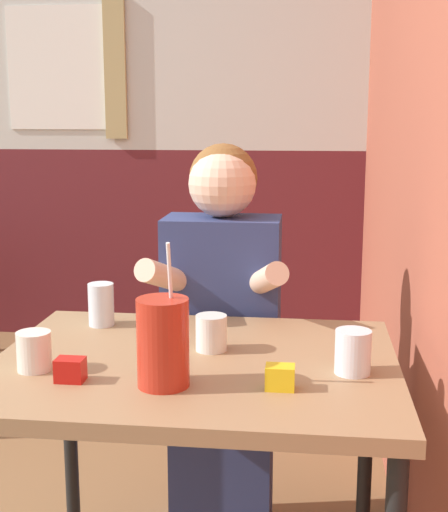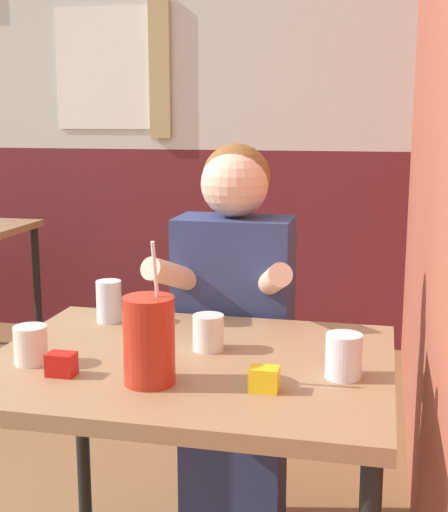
# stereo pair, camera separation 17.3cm
# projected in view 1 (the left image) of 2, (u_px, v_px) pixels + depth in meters

# --- Properties ---
(brick_wall_right) EXTENTS (0.08, 4.72, 2.70)m
(brick_wall_right) POSITION_uv_depth(u_px,v_px,m) (407.00, 97.00, 2.48)
(brick_wall_right) COLOR #9E4C38
(brick_wall_right) RESTS_ON ground_plane
(back_wall) EXTENTS (5.97, 0.09, 2.70)m
(back_wall) POSITION_uv_depth(u_px,v_px,m) (98.00, 103.00, 4.02)
(back_wall) COLOR silver
(back_wall) RESTS_ON ground_plane
(main_table) EXTENTS (0.93, 0.73, 0.73)m
(main_table) POSITION_uv_depth(u_px,v_px,m) (195.00, 390.00, 1.65)
(main_table) COLOR #93704C
(main_table) RESTS_ON ground_plane
(person_seated) EXTENTS (0.42, 0.40, 1.21)m
(person_seated) POSITION_uv_depth(u_px,v_px,m) (222.00, 338.00, 2.14)
(person_seated) COLOR navy
(person_seated) RESTS_ON ground_plane
(cocktail_pitcher) EXTENTS (0.11, 0.11, 0.31)m
(cocktail_pitcher) POSITION_uv_depth(u_px,v_px,m) (163.00, 342.00, 1.46)
(cocktail_pitcher) COLOR #B22819
(cocktail_pitcher) RESTS_ON main_table
(glass_near_pitcher) EXTENTS (0.08, 0.08, 0.10)m
(glass_near_pitcher) POSITION_uv_depth(u_px,v_px,m) (353.00, 352.00, 1.54)
(glass_near_pitcher) COLOR silver
(glass_near_pitcher) RESTS_ON main_table
(glass_center) EXTENTS (0.07, 0.07, 0.09)m
(glass_center) POSITION_uv_depth(u_px,v_px,m) (211.00, 333.00, 1.70)
(glass_center) COLOR silver
(glass_center) RESTS_ON main_table
(glass_far_side) EXTENTS (0.08, 0.08, 0.09)m
(glass_far_side) POSITION_uv_depth(u_px,v_px,m) (34.00, 351.00, 1.56)
(glass_far_side) COLOR silver
(glass_far_side) RESTS_ON main_table
(glass_by_brick) EXTENTS (0.07, 0.07, 0.11)m
(glass_by_brick) POSITION_uv_depth(u_px,v_px,m) (101.00, 304.00, 1.90)
(glass_by_brick) COLOR silver
(glass_by_brick) RESTS_ON main_table
(condiment_ketchup) EXTENTS (0.06, 0.04, 0.05)m
(condiment_ketchup) POSITION_uv_depth(u_px,v_px,m) (70.00, 370.00, 1.50)
(condiment_ketchup) COLOR #B7140F
(condiment_ketchup) RESTS_ON main_table
(condiment_mustard) EXTENTS (0.06, 0.04, 0.05)m
(condiment_mustard) POSITION_uv_depth(u_px,v_px,m) (280.00, 377.00, 1.46)
(condiment_mustard) COLOR yellow
(condiment_mustard) RESTS_ON main_table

